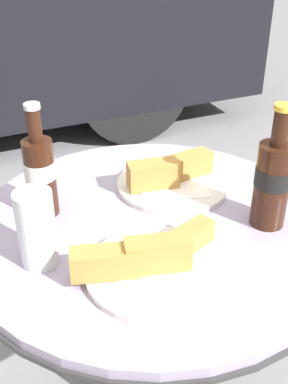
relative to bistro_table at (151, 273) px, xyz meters
name	(u,v)px	position (x,y,z in m)	size (l,w,h in m)	color
bistro_table	(151,273)	(0.00, 0.00, 0.00)	(0.76, 0.76, 0.69)	#333333
cola_bottle_left	(273,180)	(0.21, -0.10, 0.24)	(0.07, 0.07, 0.25)	#33190F
cola_bottle_right	(40,173)	(-0.19, 0.12, 0.23)	(0.06, 0.06, 0.24)	#33190F
drinking_glass	(37,232)	(-0.24, -0.04, 0.20)	(0.07, 0.07, 0.15)	silver
lunch_plate_near	(171,178)	(0.10, 0.11, 0.16)	(0.26, 0.26, 0.07)	silver
lunch_plate_far	(153,263)	(-0.06, -0.15, 0.16)	(0.28, 0.26, 0.07)	silver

